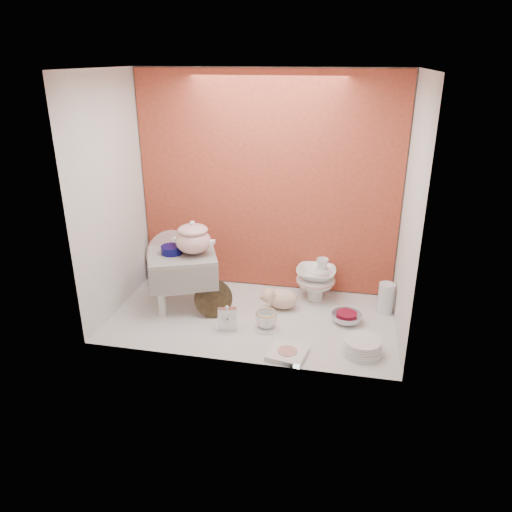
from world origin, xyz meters
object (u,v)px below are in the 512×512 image
at_px(blue_white_vase, 166,271).
at_px(plush_pig, 282,299).
at_px(step_stool, 184,280).
at_px(porcelain_tower, 316,278).
at_px(crystal_bowl, 346,318).
at_px(dinner_plate_stack, 362,347).
at_px(floral_platter, 173,257).
at_px(mantel_clock, 227,318).
at_px(soup_tureen, 193,238).
at_px(gold_rim_teacup, 266,319).

xyz_separation_m(blue_white_vase, plush_pig, (0.88, -0.18, -0.04)).
bearing_deg(blue_white_vase, step_stool, -49.11).
relative_size(plush_pig, porcelain_tower, 0.82).
bearing_deg(plush_pig, crystal_bowl, -14.61).
bearing_deg(blue_white_vase, dinner_plate_stack, -23.61).
bearing_deg(floral_platter, porcelain_tower, -4.73).
relative_size(step_stool, floral_platter, 1.09).
height_order(plush_pig, crystal_bowl, plush_pig).
bearing_deg(mantel_clock, soup_tureen, 122.96).
height_order(dinner_plate_stack, crystal_bowl, dinner_plate_stack).
bearing_deg(gold_rim_teacup, mantel_clock, -164.21).
height_order(step_stool, floral_platter, floral_platter).
xyz_separation_m(soup_tureen, gold_rim_teacup, (0.52, -0.20, -0.42)).
distance_m(soup_tureen, crystal_bowl, 1.10).
distance_m(blue_white_vase, dinner_plate_stack, 1.53).
height_order(mantel_clock, porcelain_tower, porcelain_tower).
relative_size(floral_platter, crystal_bowl, 2.04).
distance_m(step_stool, mantel_clock, 0.45).
bearing_deg(floral_platter, mantel_clock, -46.86).
relative_size(floral_platter, blue_white_vase, 1.70).
relative_size(plush_pig, gold_rim_teacup, 1.91).
xyz_separation_m(floral_platter, crystal_bowl, (1.29, -0.37, -0.16)).
distance_m(mantel_clock, porcelain_tower, 0.72).
xyz_separation_m(dinner_plate_stack, crystal_bowl, (-0.10, 0.34, -0.01)).
distance_m(soup_tureen, blue_white_vase, 0.54).
height_order(soup_tureen, dinner_plate_stack, soup_tureen).
relative_size(dinner_plate_stack, porcelain_tower, 0.73).
bearing_deg(crystal_bowl, dinner_plate_stack, -73.82).
bearing_deg(soup_tureen, gold_rim_teacup, -21.51).
bearing_deg(blue_white_vase, plush_pig, -11.64).
relative_size(floral_platter, dinner_plate_stack, 1.74).
xyz_separation_m(crystal_bowl, porcelain_tower, (-0.22, 0.28, 0.12)).
height_order(blue_white_vase, crystal_bowl, blue_white_vase).
relative_size(mantel_clock, plush_pig, 0.66).
xyz_separation_m(floral_platter, dinner_plate_stack, (1.38, -0.71, -0.15)).
relative_size(floral_platter, porcelain_tower, 1.28).
xyz_separation_m(step_stool, floral_platter, (-0.21, 0.36, 0.01)).
bearing_deg(crystal_bowl, gold_rim_teacup, -159.95).
bearing_deg(blue_white_vase, mantel_clock, -41.09).
xyz_separation_m(floral_platter, blue_white_vase, (-0.02, -0.09, -0.08)).
distance_m(step_stool, blue_white_vase, 0.36).
bearing_deg(dinner_plate_stack, mantel_clock, 173.24).
relative_size(step_stool, mantel_clock, 2.57).
bearing_deg(blue_white_vase, soup_tureen, -39.15).
bearing_deg(crystal_bowl, porcelain_tower, 128.44).
bearing_deg(step_stool, dinner_plate_stack, -38.64).
height_order(plush_pig, dinner_plate_stack, plush_pig).
relative_size(soup_tureen, gold_rim_teacup, 2.04).
bearing_deg(step_stool, plush_pig, -14.76).
height_order(step_stool, mantel_clock, step_stool).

